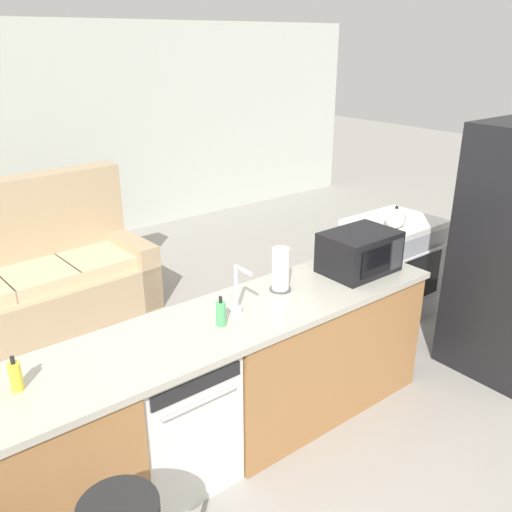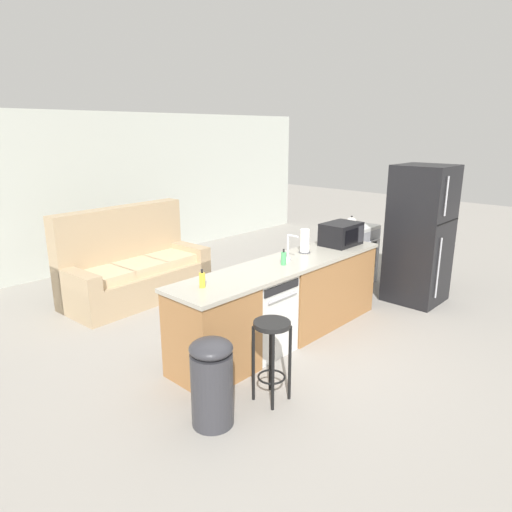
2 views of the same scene
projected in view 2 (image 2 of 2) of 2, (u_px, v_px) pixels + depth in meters
The scene contains 15 objects.
ground_plane at pixel (275, 342), 5.13m from camera, with size 24.00×24.00×0.00m, color gray.
wall_back at pixel (101, 191), 7.76m from camera, with size 10.00×0.06×2.60m.
kitchen_counter at pixel (289, 301), 5.18m from camera, with size 2.94×0.66×0.90m.
dishwasher at pixel (260, 314), 4.84m from camera, with size 0.58×0.61×0.84m.
stove_range at pixel (348, 254), 7.02m from camera, with size 0.76×0.68×0.90m.
refrigerator at pixel (420, 235), 6.17m from camera, with size 0.72×0.73×1.86m.
microwave at pixel (341, 234), 5.73m from camera, with size 0.50×0.37×0.28m.
sink_faucet at pixel (289, 249), 5.03m from camera, with size 0.07×0.18×0.30m.
paper_towel_roll at pixel (305, 241), 5.36m from camera, with size 0.14×0.14×0.28m.
soap_bottle at pixel (284, 258), 4.89m from camera, with size 0.06×0.06×0.18m.
dish_soap_bottle at pixel (202, 280), 4.19m from camera, with size 0.06×0.06×0.18m.
kettle at pixel (351, 223), 6.68m from camera, with size 0.21×0.17×0.19m.
bar_stool at pixel (272, 344), 3.90m from camera, with size 0.32×0.32×0.74m.
trash_bin at pixel (212, 382), 3.61m from camera, with size 0.35×0.35×0.74m.
couch at pixel (132, 270), 6.42m from camera, with size 2.05×1.01×1.27m.
Camera 2 is at (-3.56, -3.04, 2.31)m, focal length 32.00 mm.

